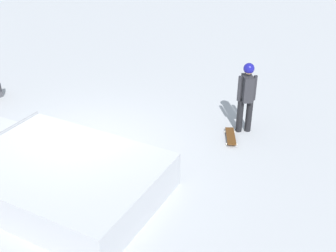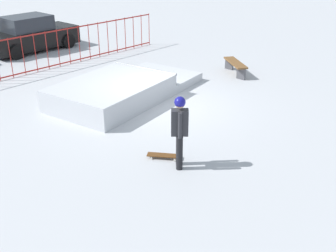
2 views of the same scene
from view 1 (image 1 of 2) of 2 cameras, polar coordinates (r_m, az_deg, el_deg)
ground_plane at (r=9.63m, az=-11.33°, el=-3.05°), size 60.00×60.00×0.00m
skate_ramp at (r=8.47m, az=-16.44°, el=-6.09°), size 5.77×3.50×0.74m
skater at (r=9.87m, az=10.62°, el=4.47°), size 0.42×0.43×1.73m
skateboard at (r=9.89m, az=8.51°, el=-1.38°), size 0.62×0.77×0.09m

